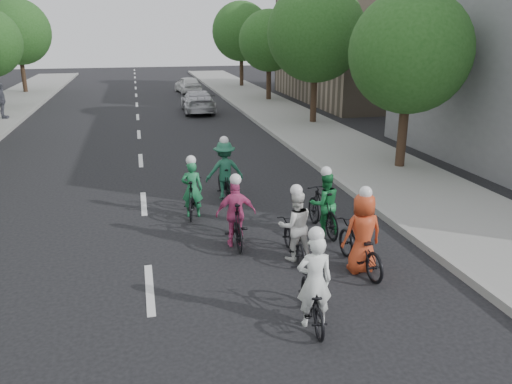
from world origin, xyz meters
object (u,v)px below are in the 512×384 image
object	(u,v)px
follow_car_lead	(198,101)
follow_car_trail	(188,85)
cyclist_0	(192,194)
cyclist_6	(225,174)
spectator_1	(2,101)
cyclist_2	(295,232)
cyclist_5	(313,293)
cyclist_3	(324,208)
cyclist_4	(235,218)
cyclist_1	(361,241)

from	to	relation	value
follow_car_lead	follow_car_trail	world-z (taller)	follow_car_lead
cyclist_0	cyclist_6	bearing A→B (deg)	-122.01
spectator_1	follow_car_lead	bearing A→B (deg)	-89.02
follow_car_lead	cyclist_6	bearing A→B (deg)	86.76
cyclist_0	cyclist_2	world-z (taller)	cyclist_2
cyclist_0	follow_car_trail	distance (m)	26.97
cyclist_0	follow_car_trail	bearing A→B (deg)	-85.40
cyclist_6	spectator_1	world-z (taller)	spectator_1
cyclist_5	follow_car_lead	size ratio (longest dim) A/B	0.39
cyclist_5	follow_car_lead	world-z (taller)	cyclist_5
cyclist_0	cyclist_3	bearing A→B (deg)	157.13
cyclist_2	cyclist_6	xyz separation A→B (m)	(-0.75, 4.26, 0.13)
follow_car_lead	cyclist_2	bearing A→B (deg)	89.78
cyclist_5	cyclist_6	distance (m)	6.72
cyclist_4	spectator_1	size ratio (longest dim) A/B	0.96
cyclist_5	follow_car_lead	distance (m)	22.77
cyclist_4	spectator_1	distance (m)	20.69
follow_car_lead	follow_car_trail	bearing A→B (deg)	-91.56
cyclist_4	cyclist_1	bearing A→B (deg)	142.09
cyclist_1	cyclist_6	size ratio (longest dim) A/B	1.02
follow_car_lead	follow_car_trail	distance (m)	9.63
cyclist_6	follow_car_trail	world-z (taller)	cyclist_6
cyclist_3	follow_car_lead	xyz separation A→B (m)	(-0.66, 19.12, 0.01)
cyclist_2	spectator_1	xyz separation A→B (m)	(-10.02, 19.65, 0.50)
cyclist_4	follow_car_trail	bearing A→B (deg)	-91.94
cyclist_6	cyclist_1	bearing A→B (deg)	106.86
cyclist_1	follow_car_trail	bearing A→B (deg)	-92.43
cyclist_0	cyclist_5	size ratio (longest dim) A/B	0.99
cyclist_2	cyclist_4	size ratio (longest dim) A/B	0.93
cyclist_1	cyclist_2	bearing A→B (deg)	-39.73
cyclist_1	cyclist_2	distance (m)	1.40
cyclist_1	follow_car_trail	size ratio (longest dim) A/B	0.50
cyclist_5	follow_car_trail	bearing A→B (deg)	-85.74
cyclist_0	cyclist_3	distance (m)	3.49
cyclist_0	cyclist_1	bearing A→B (deg)	137.15
cyclist_1	follow_car_lead	world-z (taller)	cyclist_1
spectator_1	cyclist_5	bearing A→B (deg)	-159.21
cyclist_6	cyclist_3	bearing A→B (deg)	117.67
cyclist_3	cyclist_4	xyz separation A→B (m)	(-2.18, -0.19, -0.01)
cyclist_2	follow_car_lead	size ratio (longest dim) A/B	0.37
cyclist_5	follow_car_trail	distance (m)	32.40
cyclist_6	follow_car_lead	size ratio (longest dim) A/B	0.41
cyclist_5	cyclist_6	bearing A→B (deg)	-80.90
follow_car_lead	cyclist_0	bearing A→B (deg)	83.53
cyclist_1	follow_car_lead	xyz separation A→B (m)	(-0.68, 21.15, 0.02)
follow_car_lead	follow_car_trail	size ratio (longest dim) A/B	1.19
cyclist_2	follow_car_trail	distance (m)	29.94
cyclist_3	cyclist_6	bearing A→B (deg)	-60.86
cyclist_2	cyclist_5	size ratio (longest dim) A/B	0.95
cyclist_3	cyclist_6	distance (m)	3.60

